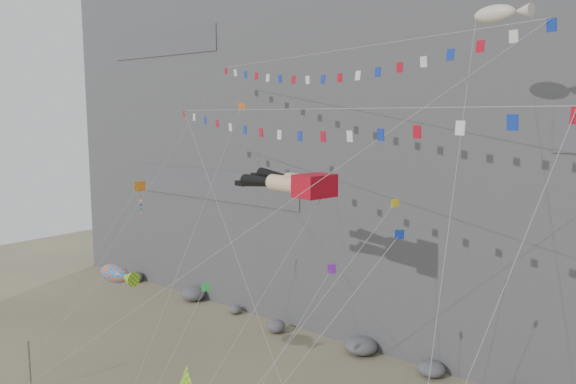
% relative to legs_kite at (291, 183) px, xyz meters
% --- Properties ---
extents(cliff, '(80.00, 28.00, 50.00)m').
position_rel_legs_kite_xyz_m(cliff, '(-0.89, 24.92, 10.29)').
color(cliff, slate).
rests_on(cliff, ground).
extents(talus_boulders, '(60.00, 3.00, 1.20)m').
position_rel_legs_kite_xyz_m(talus_boulders, '(-0.89, 9.92, -14.11)').
color(talus_boulders, '#5B5B60').
rests_on(talus_boulders, ground).
extents(anchor_pole_left, '(0.12, 0.12, 3.71)m').
position_rel_legs_kite_xyz_m(anchor_pole_left, '(-14.92, -9.77, -12.85)').
color(anchor_pole_left, slate).
rests_on(anchor_pole_left, ground).
extents(legs_kite, '(7.72, 17.01, 20.98)m').
position_rel_legs_kite_xyz_m(legs_kite, '(0.00, 0.00, 0.00)').
color(legs_kite, '#B90B1C').
rests_on(legs_kite, ground).
extents(flag_banner_upper, '(30.52, 18.29, 31.08)m').
position_rel_legs_kite_xyz_m(flag_banner_upper, '(0.70, 3.14, 8.02)').
color(flag_banner_upper, '#B90B1C').
rests_on(flag_banner_upper, ground).
extents(flag_banner_lower, '(32.45, 14.74, 23.65)m').
position_rel_legs_kite_xyz_m(flag_banner_lower, '(1.24, -1.63, 4.42)').
color(flag_banner_lower, '#B90B1C').
rests_on(flag_banner_lower, ground).
extents(harlequin_kite, '(6.35, 8.77, 16.91)m').
position_rel_legs_kite_xyz_m(harlequin_kite, '(-10.81, -3.34, -0.88)').
color(harlequin_kite, red).
rests_on(harlequin_kite, ground).
extents(fish_windsock, '(8.33, 6.07, 12.02)m').
position_rel_legs_kite_xyz_m(fish_windsock, '(-9.16, -6.62, -5.98)').
color(fish_windsock, '#E75B0B').
rests_on(fish_windsock, ground).
extents(blimp_windsock, '(4.68, 15.37, 28.20)m').
position_rel_legs_kite_xyz_m(blimp_windsock, '(10.51, 4.11, 9.32)').
color(blimp_windsock, beige).
rests_on(blimp_windsock, ground).
extents(small_kite_a, '(3.70, 14.72, 24.20)m').
position_rel_legs_kite_xyz_m(small_kite_a, '(-6.03, 1.58, 4.01)').
color(small_kite_a, orange).
rests_on(small_kite_a, ground).
extents(small_kite_b, '(2.57, 10.02, 14.20)m').
position_rel_legs_kite_xyz_m(small_kite_b, '(4.52, -2.19, -4.36)').
color(small_kite_b, purple).
rests_on(small_kite_b, ground).
extents(small_kite_c, '(2.62, 9.75, 12.63)m').
position_rel_legs_kite_xyz_m(small_kite_c, '(-2.89, -4.62, -6.25)').
color(small_kite_c, green).
rests_on(small_kite_c, ground).
extents(small_kite_d, '(6.03, 13.15, 19.81)m').
position_rel_legs_kite_xyz_m(small_kite_d, '(7.50, -1.25, -0.83)').
color(small_kite_d, yellow).
rests_on(small_kite_d, ground).
extents(small_kite_e, '(7.17, 9.37, 17.20)m').
position_rel_legs_kite_xyz_m(small_kite_e, '(9.12, -3.53, -1.73)').
color(small_kite_e, '#122EA2').
rests_on(small_kite_e, ground).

